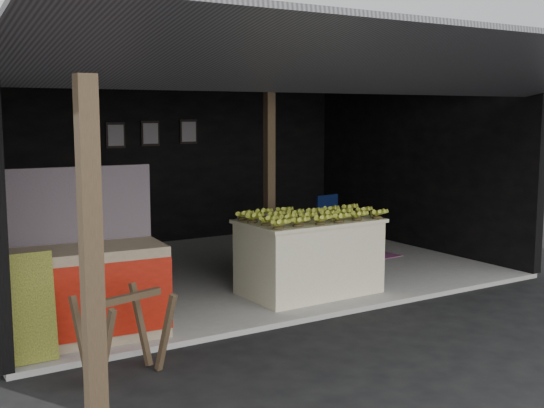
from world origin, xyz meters
TOP-DOWN VIEW (x-y plane):
  - ground at (0.00, 0.00)m, footprint 80.00×80.00m
  - concrete_slab at (0.00, 2.50)m, footprint 7.00×5.00m
  - shophouse at (0.00, 2.82)m, footprint 7.40×7.29m
  - banana_table at (0.22, 0.84)m, footprint 1.69×1.05m
  - banana_pile at (0.22, 0.84)m, footprint 1.56×0.95m
  - white_crate at (0.21, 1.65)m, footprint 0.84×0.62m
  - neighbor_stall at (-2.68, 0.60)m, footprint 1.68×0.85m
  - green_signboard at (-3.35, 0.21)m, footprint 0.66×0.16m
  - sawhorse at (-2.62, -0.48)m, footprint 0.80×0.80m
  - water_barrel at (0.98, 0.98)m, footprint 0.36×0.36m
  - plastic_chair at (1.79, 2.48)m, footprint 0.51×0.51m
  - magenta_rug at (1.92, 2.28)m, footprint 1.60×1.16m
  - picture_frames at (-0.17, 4.89)m, footprint 1.62×0.04m

SIDE VIEW (x-z plane):
  - ground at x=0.00m, z-range 0.00..0.00m
  - concrete_slab at x=0.00m, z-range 0.00..0.06m
  - magenta_rug at x=1.92m, z-range 0.06..0.07m
  - water_barrel at x=0.98m, z-range 0.06..0.58m
  - sawhorse at x=-2.62m, z-range 0.10..0.84m
  - white_crate at x=0.21m, z-range 0.06..0.94m
  - banana_table at x=0.22m, z-range 0.06..0.98m
  - green_signboard at x=-3.35m, z-range 0.06..1.05m
  - neighbor_stall at x=-2.68m, z-range -0.28..1.40m
  - plastic_chair at x=1.79m, z-range 0.15..1.09m
  - banana_pile at x=0.22m, z-range 0.98..1.16m
  - picture_frames at x=-0.17m, z-range 1.70..2.16m
  - shophouse at x=0.00m, z-range 0.59..3.61m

